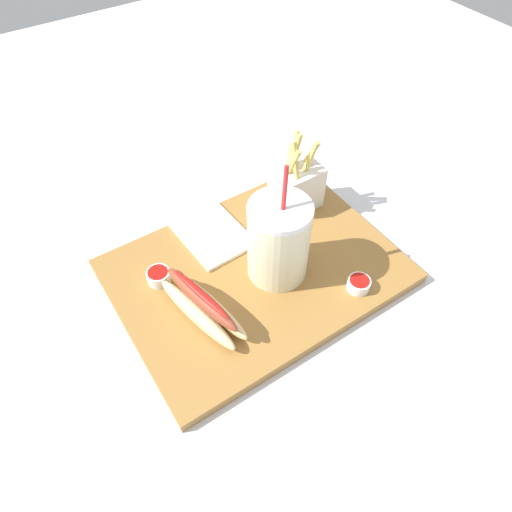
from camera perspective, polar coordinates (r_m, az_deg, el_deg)
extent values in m
cube|color=silver|center=(0.81, 0.00, -2.74)|extent=(2.40, 2.40, 0.02)
cube|color=olive|center=(0.80, 0.00, -1.86)|extent=(0.47, 0.35, 0.02)
cylinder|color=beige|center=(0.74, 2.78, 1.61)|extent=(0.10, 0.10, 0.14)
cylinder|color=white|center=(0.68, 3.01, 5.70)|extent=(0.10, 0.10, 0.01)
cylinder|color=red|center=(0.66, 3.56, 8.19)|extent=(0.02, 0.02, 0.07)
cube|color=white|center=(0.87, 4.98, 8.61)|extent=(0.08, 0.07, 0.09)
cube|color=#E5C660|center=(0.84, 4.07, 11.46)|extent=(0.02, 0.01, 0.07)
cube|color=#E5C660|center=(0.84, 4.87, 12.73)|extent=(0.02, 0.02, 0.08)
cube|color=#E5C660|center=(0.83, 6.49, 11.44)|extent=(0.03, 0.01, 0.07)
cube|color=#E5C660|center=(0.83, 4.71, 12.28)|extent=(0.02, 0.01, 0.09)
cube|color=#E5C660|center=(0.83, 4.19, 10.89)|extent=(0.03, 0.01, 0.06)
cube|color=#E5C660|center=(0.82, 4.33, 10.88)|extent=(0.02, 0.03, 0.08)
cube|color=#E5C660|center=(0.85, 6.80, 12.42)|extent=(0.02, 0.03, 0.06)
cube|color=#E5C660|center=(0.82, 4.94, 11.13)|extent=(0.02, 0.04, 0.08)
ellipsoid|color=#E5C689|center=(0.73, -5.82, -5.97)|extent=(0.06, 0.17, 0.04)
ellipsoid|color=#E5C689|center=(0.72, -7.30, -7.08)|extent=(0.06, 0.17, 0.04)
ellipsoid|color=brown|center=(0.70, -6.76, -5.21)|extent=(0.05, 0.16, 0.02)
ellipsoid|color=red|center=(0.69, -6.86, -4.59)|extent=(0.04, 0.12, 0.01)
cylinder|color=white|center=(0.77, 12.52, -3.41)|extent=(0.04, 0.04, 0.02)
cylinder|color=#B2140F|center=(0.77, 12.62, -3.06)|extent=(0.03, 0.03, 0.01)
cylinder|color=white|center=(0.78, -11.89, -2.47)|extent=(0.04, 0.04, 0.02)
cylinder|color=#B2140F|center=(0.77, -11.99, -2.06)|extent=(0.03, 0.03, 0.01)
cube|color=white|center=(0.84, -5.40, 2.71)|extent=(0.11, 0.14, 0.01)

